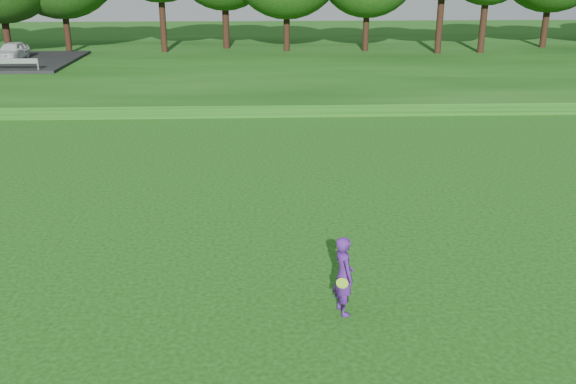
{
  "coord_description": "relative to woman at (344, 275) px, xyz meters",
  "views": [
    {
      "loc": [
        0.51,
        -10.9,
        7.11
      ],
      "look_at": [
        1.18,
        5.07,
        1.3
      ],
      "focal_mm": 40.0,
      "sensor_mm": 36.0,
      "label": 1
    }
  ],
  "objects": [
    {
      "name": "woman",
      "position": [
        0.0,
        0.0,
        0.0
      ],
      "size": [
        0.58,
        0.91,
        1.75
      ],
      "color": "#4A1B7D",
      "rests_on": "ground"
    },
    {
      "name": "walking_path",
      "position": [
        -2.18,
        18.93,
        -0.86
      ],
      "size": [
        130.0,
        1.6,
        0.04
      ],
      "primitive_type": "cube",
      "color": "gray",
      "rests_on": "ground"
    },
    {
      "name": "berm",
      "position": [
        -2.18,
        32.93,
        -0.58
      ],
      "size": [
        130.0,
        30.0,
        0.6
      ],
      "primitive_type": "cube",
      "color": "#12400C",
      "rests_on": "ground"
    },
    {
      "name": "ground",
      "position": [
        -2.18,
        -1.07,
        -0.88
      ],
      "size": [
        140.0,
        140.0,
        0.0
      ],
      "primitive_type": "plane",
      "color": "#12400C",
      "rests_on": "ground"
    }
  ]
}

